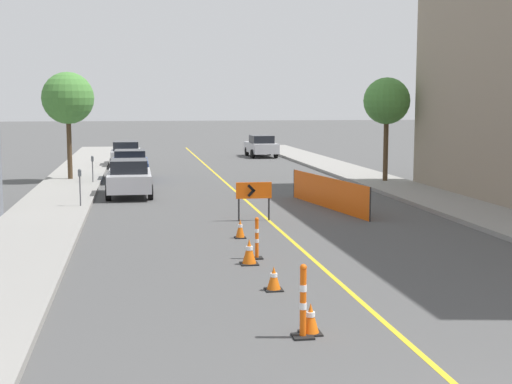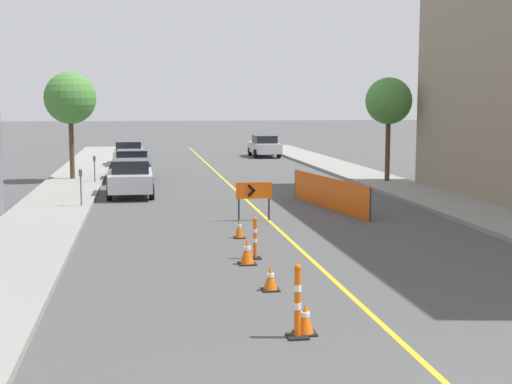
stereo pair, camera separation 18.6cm
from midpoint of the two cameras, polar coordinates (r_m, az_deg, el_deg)
The scene contains 19 objects.
lane_stripe at distance 35.37m, azimuth -2.51°, elevation 0.68°, with size 0.12×57.27×0.01m.
sidewalk_left at distance 35.24m, azimuth -14.83°, elevation 0.55°, with size 2.84×57.27×0.16m.
sidewalk_right at distance 37.07m, azimuth 9.19°, elevation 1.02°, with size 2.84×57.27×0.16m.
traffic_cone_second at distance 12.59m, azimuth 3.96°, elevation -10.09°, with size 0.38×0.38×0.55m.
traffic_cone_third at distance 15.36m, azimuth 1.08°, elevation -6.94°, with size 0.38×0.38×0.52m.
traffic_cone_fourth at distance 17.76m, azimuth -0.85°, elevation -4.80°, with size 0.44×0.44×0.64m.
traffic_cone_fifth at distance 21.16m, azimuth -1.53°, elevation -2.95°, with size 0.33×0.33×0.58m.
delineator_post_front at distance 12.32m, azimuth 3.35°, elevation -9.05°, with size 0.36×0.36×1.29m.
delineator_post_rear at distance 18.36m, azimuth -0.22°, elevation -3.95°, with size 0.30×0.30×1.08m.
arrow_barricade_primary at distance 24.13m, azimuth -0.40°, elevation -0.03°, with size 1.22×0.09×1.32m.
safety_mesh_fence at distance 27.22m, azimuth 5.57°, elevation -0.06°, with size 1.20×6.61×1.18m.
parked_car_curb_near at distance 31.00m, azimuth -10.26°, elevation 1.13°, with size 1.93×4.30×1.59m.
parked_car_curb_mid at distance 37.23m, azimuth -10.17°, elevation 2.13°, with size 1.93×4.31×1.59m.
parked_car_curb_far at distance 45.46m, azimuth -10.47°, elevation 3.02°, with size 1.93×4.30×1.59m.
parked_car_opposite_side at distance 52.71m, azimuth 0.31°, elevation 3.70°, with size 1.96×4.36×1.59m.
parking_meter_near_curb at distance 27.33m, azimuth -14.11°, elevation 0.95°, with size 0.12×0.11×1.39m.
parking_meter_far_curb at distance 35.43m, azimuth -13.10°, elevation 2.25°, with size 0.12×0.11×1.28m.
street_tree_left_near at distance 37.14m, azimuth -14.96°, elevation 7.24°, with size 2.60×2.60×5.36m.
street_tree_right_near at distance 35.58m, azimuth 10.27°, elevation 7.13°, with size 2.28×2.28×5.06m.
Camera 1 is at (-4.44, -6.23, 4.01)m, focal length 50.00 mm.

